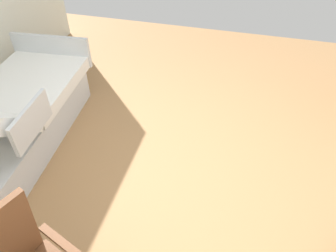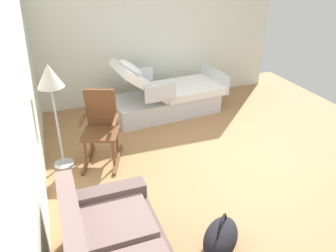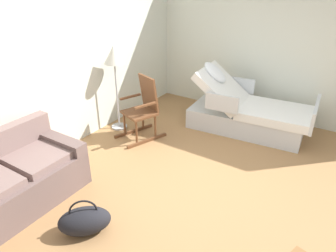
{
  "view_description": "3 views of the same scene",
  "coord_description": "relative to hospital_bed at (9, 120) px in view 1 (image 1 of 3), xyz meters",
  "views": [
    {
      "loc": [
        -0.35,
        2.03,
        2.29
      ],
      "look_at": [
        0.13,
        0.27,
        0.72
      ],
      "focal_mm": 33.78,
      "sensor_mm": 36.0,
      "label": 1
    },
    {
      "loc": [
        -3.64,
        2.03,
        2.68
      ],
      "look_at": [
        0.04,
        0.71,
        0.67
      ],
      "focal_mm": 35.75,
      "sensor_mm": 36.0,
      "label": 2
    },
    {
      "loc": [
        -3.12,
        -1.43,
        2.56
      ],
      "look_at": [
        -0.09,
        0.56,
        0.74
      ],
      "focal_mm": 33.27,
      "sensor_mm": 36.0,
      "label": 3
    }
  ],
  "objects": [
    {
      "name": "hospital_bed",
      "position": [
        0.0,
        0.0,
        0.0
      ],
      "size": [
        1.15,
        2.14,
        1.17
      ],
      "color": "silver",
      "rests_on": "ground"
    },
    {
      "name": "ground_plane",
      "position": [
        -1.79,
        -0.13,
        -0.32
      ],
      "size": [
        6.41,
        6.41,
        0.0
      ],
      "primitive_type": "plane",
      "color": "#9E7247"
    }
  ]
}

